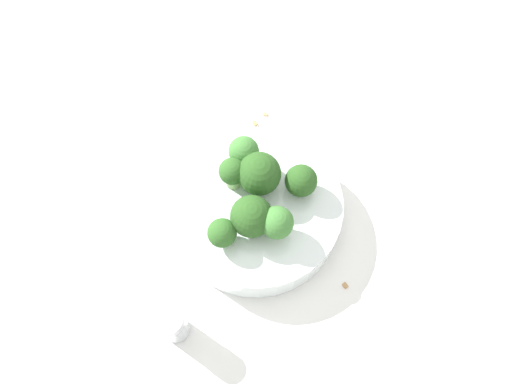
# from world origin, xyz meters

# --- Properties ---
(ground_plane) EXTENTS (3.00, 3.00, 0.00)m
(ground_plane) POSITION_xyz_m (0.00, 0.00, 0.00)
(ground_plane) COLOR white
(bowl) EXTENTS (0.22, 0.22, 0.05)m
(bowl) POSITION_xyz_m (0.00, 0.00, 0.02)
(bowl) COLOR silver
(bowl) RESTS_ON ground_plane
(broccoli_floret_0) EXTENTS (0.03, 0.03, 0.04)m
(broccoli_floret_0) POSITION_xyz_m (0.06, -0.03, 0.07)
(broccoli_floret_0) COLOR #84AD66
(broccoli_floret_0) RESTS_ON bowl
(broccoli_floret_1) EXTENTS (0.04, 0.04, 0.05)m
(broccoli_floret_1) POSITION_xyz_m (0.04, 0.03, 0.08)
(broccoli_floret_1) COLOR #8EB770
(broccoli_floret_1) RESTS_ON bowl
(broccoli_floret_2) EXTENTS (0.05, 0.05, 0.05)m
(broccoli_floret_2) POSITION_xyz_m (0.03, 0.00, 0.08)
(broccoli_floret_2) COLOR #8EB770
(broccoli_floret_2) RESTS_ON bowl
(broccoli_floret_3) EXTENTS (0.04, 0.04, 0.05)m
(broccoli_floret_3) POSITION_xyz_m (-0.05, -0.02, 0.08)
(broccoli_floret_3) COLOR #84AD66
(broccoli_floret_3) RESTS_ON bowl
(broccoli_floret_4) EXTENTS (0.05, 0.05, 0.06)m
(broccoli_floret_4) POSITION_xyz_m (-0.02, 0.00, 0.08)
(broccoli_floret_4) COLOR #84AD66
(broccoli_floret_4) RESTS_ON bowl
(broccoli_floret_5) EXTENTS (0.04, 0.04, 0.05)m
(broccoli_floret_5) POSITION_xyz_m (-0.03, 0.05, 0.07)
(broccoli_floret_5) COLOR #7A9E5B
(broccoli_floret_5) RESTS_ON bowl
(broccoli_floret_6) EXTENTS (0.03, 0.03, 0.05)m
(broccoli_floret_6) POSITION_xyz_m (-0.02, -0.03, 0.08)
(broccoli_floret_6) COLOR #84AD66
(broccoli_floret_6) RESTS_ON bowl
(pepper_shaker) EXTENTS (0.03, 0.03, 0.07)m
(pepper_shaker) POSITION_xyz_m (0.16, -0.07, 0.04)
(pepper_shaker) COLOR #B2B7BC
(pepper_shaker) RESTS_ON ground_plane
(almond_crumb_0) EXTENTS (0.01, 0.01, 0.01)m
(almond_crumb_0) POSITION_xyz_m (-0.14, -0.03, 0.00)
(almond_crumb_0) COLOR #AD7F4C
(almond_crumb_0) RESTS_ON ground_plane
(almond_crumb_1) EXTENTS (0.01, 0.01, 0.01)m
(almond_crumb_1) POSITION_xyz_m (0.07, 0.12, 0.00)
(almond_crumb_1) COLOR #AD7F4C
(almond_crumb_1) RESTS_ON ground_plane
(almond_crumb_2) EXTENTS (0.00, 0.01, 0.01)m
(almond_crumb_2) POSITION_xyz_m (-0.16, -0.01, 0.00)
(almond_crumb_2) COLOR tan
(almond_crumb_2) RESTS_ON ground_plane
(almond_crumb_3) EXTENTS (0.01, 0.01, 0.01)m
(almond_crumb_3) POSITION_xyz_m (-0.09, -0.09, 0.00)
(almond_crumb_3) COLOR olive
(almond_crumb_3) RESTS_ON ground_plane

